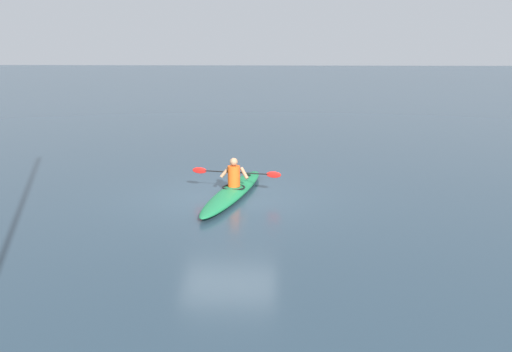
% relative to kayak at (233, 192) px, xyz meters
% --- Properties ---
extents(ground_plane, '(160.00, 160.00, 0.00)m').
position_rel_kayak_xyz_m(ground_plane, '(0.11, 0.14, -0.13)').
color(ground_plane, '#283D4C').
extents(kayak, '(1.70, 4.94, 0.25)m').
position_rel_kayak_xyz_m(kayak, '(0.00, 0.00, 0.00)').
color(kayak, '#19723F').
rests_on(kayak, ground).
extents(kayaker, '(2.40, 0.64, 0.76)m').
position_rel_kayak_xyz_m(kayaker, '(-0.02, -0.11, 0.45)').
color(kayaker, '#E04C14').
rests_on(kayaker, kayak).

